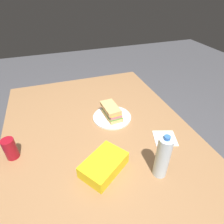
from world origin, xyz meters
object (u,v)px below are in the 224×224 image
object	(u,v)px
paper_plate	(112,117)
water_bottle_tall	(163,157)
chip_bag	(104,165)
sandwich	(112,111)
soda_can_red	(10,149)
dining_table	(98,139)

from	to	relation	value
paper_plate	water_bottle_tall	bearing A→B (deg)	-171.25
chip_bag	water_bottle_tall	world-z (taller)	water_bottle_tall
sandwich	water_bottle_tall	bearing A→B (deg)	-171.07
soda_can_red	water_bottle_tall	xyz separation A→B (m)	(-0.35, -0.70, 0.06)
paper_plate	dining_table	bearing A→B (deg)	124.11
soda_can_red	chip_bag	size ratio (longest dim) A/B	0.53
chip_bag	dining_table	bearing A→B (deg)	45.68
paper_plate	sandwich	size ratio (longest dim) A/B	1.39
dining_table	sandwich	bearing A→B (deg)	-54.32
sandwich	water_bottle_tall	world-z (taller)	water_bottle_tall
soda_can_red	water_bottle_tall	size ratio (longest dim) A/B	0.49
dining_table	chip_bag	xyz separation A→B (m)	(-0.31, 0.05, 0.12)
soda_can_red	chip_bag	bearing A→B (deg)	-118.35
chip_bag	water_bottle_tall	distance (m)	0.29
paper_plate	sandwich	xyz separation A→B (m)	(0.00, 0.00, 0.05)
soda_can_red	chip_bag	xyz separation A→B (m)	(-0.24, -0.44, -0.03)
dining_table	water_bottle_tall	bearing A→B (deg)	-154.08
dining_table	chip_bag	world-z (taller)	chip_bag
sandwich	soda_can_red	bearing A→B (deg)	104.43
sandwich	soda_can_red	world-z (taller)	soda_can_red
dining_table	sandwich	distance (m)	0.20
paper_plate	soda_can_red	xyz separation A→B (m)	(-0.16, 0.62, 0.05)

